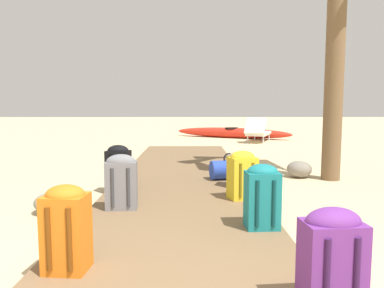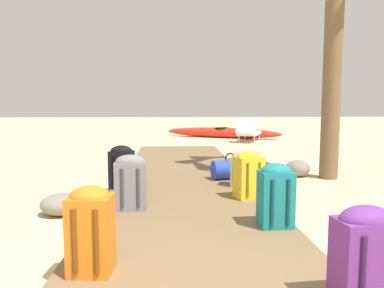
% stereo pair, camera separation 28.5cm
% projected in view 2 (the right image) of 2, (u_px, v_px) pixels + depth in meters
% --- Properties ---
extents(ground_plane, '(60.00, 60.00, 0.00)m').
position_uv_depth(ground_plane, '(185.00, 197.00, 4.77)').
color(ground_plane, '#D1BA8C').
extents(boardwalk, '(1.93, 8.64, 0.08)m').
position_uv_depth(boardwalk, '(183.00, 181.00, 5.63)').
color(boardwalk, brown).
rests_on(boardwalk, ground).
extents(backpack_teal, '(0.30, 0.27, 0.58)m').
position_uv_depth(backpack_teal, '(276.00, 194.00, 3.36)').
color(backpack_teal, '#197A7F').
rests_on(backpack_teal, boardwalk).
extents(backpack_black, '(0.34, 0.27, 0.57)m').
position_uv_depth(backpack_black, '(122.00, 166.00, 4.92)').
color(backpack_black, black).
rests_on(backpack_black, boardwalk).
extents(duffel_bag_blue, '(0.58, 0.39, 0.39)m').
position_uv_depth(duffel_bag_blue, '(230.00, 169.00, 5.56)').
color(duffel_bag_blue, '#2847B7').
rests_on(duffel_bag_blue, boardwalk).
extents(backpack_tan, '(0.32, 0.31, 0.47)m').
position_uv_depth(backpack_tan, '(241.00, 168.00, 5.05)').
color(backpack_tan, tan).
rests_on(backpack_tan, boardwalk).
extents(backpack_yellow, '(0.36, 0.31, 0.57)m').
position_uv_depth(backpack_yellow, '(249.00, 173.00, 4.39)').
color(backpack_yellow, gold).
rests_on(backpack_yellow, boardwalk).
extents(backpack_purple, '(0.33, 0.26, 0.57)m').
position_uv_depth(backpack_purple, '(365.00, 254.00, 2.03)').
color(backpack_purple, '#6B2D84').
rests_on(backpack_purple, boardwalk).
extents(backpack_grey, '(0.33, 0.21, 0.59)m').
position_uv_depth(backpack_grey, '(130.00, 181.00, 3.90)').
color(backpack_grey, slate).
rests_on(backpack_grey, boardwalk).
extents(backpack_orange, '(0.29, 0.27, 0.58)m').
position_uv_depth(backpack_orange, '(91.00, 228.00, 2.43)').
color(backpack_orange, orange).
rests_on(backpack_orange, boardwalk).
extents(lounge_chair, '(1.11, 1.66, 0.78)m').
position_uv_depth(lounge_chair, '(249.00, 131.00, 11.87)').
color(lounge_chair, white).
rests_on(lounge_chair, ground).
extents(kayak, '(4.07, 2.43, 0.37)m').
position_uv_depth(kayak, '(222.00, 133.00, 13.28)').
color(kayak, red).
rests_on(kayak, ground).
extents(rock_left_mid, '(0.51, 0.47, 0.23)m').
position_uv_depth(rock_left_mid, '(62.00, 204.00, 4.02)').
color(rock_left_mid, gray).
rests_on(rock_left_mid, ground).
extents(rock_right_far, '(0.54, 0.53, 0.27)m').
position_uv_depth(rock_right_far, '(298.00, 168.00, 6.15)').
color(rock_right_far, gray).
rests_on(rock_right_far, ground).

